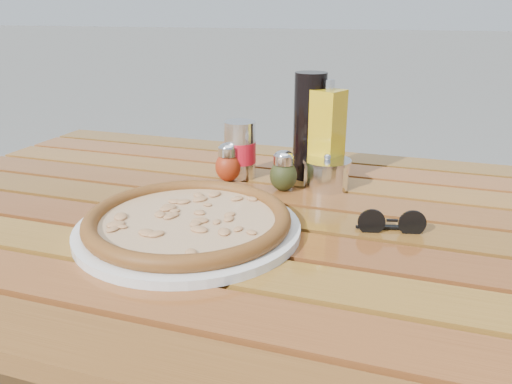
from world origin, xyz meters
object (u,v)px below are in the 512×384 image
(plate, at_px, (189,228))
(table, at_px, (253,250))
(pepper_shaker, at_px, (228,163))
(oregano_shaker, at_px, (283,172))
(parmesan_tin, at_px, (326,173))
(sunglasses, at_px, (391,223))
(dark_bottle, at_px, (309,126))
(soda_can, at_px, (240,150))
(olive_oil_cruet, at_px, (327,136))
(pizza, at_px, (188,219))

(plate, bearing_deg, table, 58.89)
(pepper_shaker, relative_size, oregano_shaker, 1.00)
(table, relative_size, parmesan_tin, 12.50)
(oregano_shaker, bearing_deg, plate, -110.75)
(table, bearing_deg, pepper_shaker, 124.95)
(pepper_shaker, bearing_deg, sunglasses, -25.14)
(dark_bottle, bearing_deg, soda_can, -162.28)
(plate, bearing_deg, sunglasses, 18.25)
(olive_oil_cruet, bearing_deg, sunglasses, -55.54)
(pepper_shaker, xyz_separation_m, olive_oil_cruet, (0.19, 0.06, 0.06))
(pepper_shaker, height_order, sunglasses, pepper_shaker)
(pizza, bearing_deg, pepper_shaker, 97.20)
(plate, distance_m, dark_bottle, 0.37)
(sunglasses, bearing_deg, soda_can, 135.77)
(parmesan_tin, distance_m, sunglasses, 0.23)
(dark_bottle, xyz_separation_m, sunglasses, (0.19, -0.24, -0.09))
(plate, height_order, olive_oil_cruet, olive_oil_cruet)
(table, bearing_deg, parmesan_tin, 59.03)
(oregano_shaker, bearing_deg, olive_oil_cruet, 48.20)
(oregano_shaker, bearing_deg, table, -99.82)
(table, height_order, oregano_shaker, oregano_shaker)
(plate, xyz_separation_m, dark_bottle, (0.12, 0.34, 0.10))
(oregano_shaker, relative_size, olive_oil_cruet, 0.39)
(soda_can, height_order, olive_oil_cruet, olive_oil_cruet)
(dark_bottle, xyz_separation_m, parmesan_tin, (0.05, -0.06, -0.08))
(parmesan_tin, bearing_deg, pepper_shaker, -174.56)
(table, bearing_deg, dark_bottle, 77.42)
(oregano_shaker, xyz_separation_m, dark_bottle, (0.03, 0.10, 0.07))
(pepper_shaker, bearing_deg, parmesan_tin, 5.44)
(table, distance_m, dark_bottle, 0.29)
(pizza, relative_size, soda_can, 3.06)
(oregano_shaker, xyz_separation_m, olive_oil_cruet, (0.07, 0.08, 0.06))
(plate, relative_size, oregano_shaker, 4.39)
(pizza, xyz_separation_m, olive_oil_cruet, (0.16, 0.32, 0.07))
(dark_bottle, bearing_deg, table, -102.58)
(plate, distance_m, soda_can, 0.30)
(plate, bearing_deg, soda_can, 93.53)
(parmesan_tin, relative_size, sunglasses, 1.02)
(dark_bottle, height_order, olive_oil_cruet, dark_bottle)
(sunglasses, bearing_deg, pizza, -175.58)
(soda_can, xyz_separation_m, sunglasses, (0.33, -0.19, -0.04))
(table, distance_m, parmesan_tin, 0.22)
(pepper_shaker, xyz_separation_m, soda_can, (0.02, 0.03, 0.02))
(parmesan_tin, bearing_deg, sunglasses, -52.21)
(plate, relative_size, soda_can, 3.00)
(pepper_shaker, bearing_deg, soda_can, 64.33)
(pepper_shaker, bearing_deg, olive_oil_cruet, 16.14)
(soda_can, bearing_deg, pepper_shaker, -115.67)
(plate, bearing_deg, olive_oil_cruet, 63.27)
(plate, xyz_separation_m, pizza, (-0.00, 0.00, 0.02))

